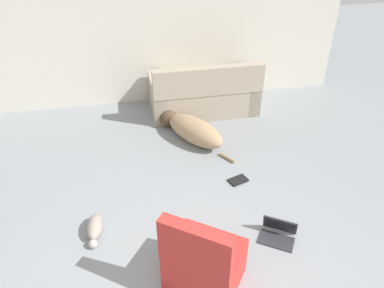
# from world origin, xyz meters

# --- Properties ---
(wall_back) EXTENTS (6.64, 0.06, 2.62)m
(wall_back) POSITION_xyz_m (0.00, 4.37, 1.31)
(wall_back) COLOR beige
(wall_back) RESTS_ON ground_plane
(couch) EXTENTS (1.70, 0.88, 0.89)m
(couch) POSITION_xyz_m (0.89, 3.80, 0.29)
(couch) COLOR tan
(couch) RESTS_ON ground_plane
(dog) EXTENTS (0.94, 1.33, 0.35)m
(dog) POSITION_xyz_m (0.53, 2.97, 0.17)
(dog) COLOR #A38460
(dog) RESTS_ON ground_plane
(cat) EXTENTS (0.19, 0.52, 0.17)m
(cat) POSITION_xyz_m (-0.82, 1.35, 0.08)
(cat) COLOR gray
(cat) RESTS_ON ground_plane
(laptop_open) EXTENTS (0.44, 0.42, 0.21)m
(laptop_open) POSITION_xyz_m (1.05, 0.95, 0.07)
(laptop_open) COLOR #2D2D33
(laptop_open) RESTS_ON ground_plane
(book_black) EXTENTS (0.27, 0.21, 0.02)m
(book_black) POSITION_xyz_m (0.91, 1.90, 0.01)
(book_black) COLOR black
(book_black) RESTS_ON ground_plane
(side_chair) EXTENTS (0.82, 0.80, 0.85)m
(side_chair) POSITION_xyz_m (0.16, 0.56, 0.29)
(side_chair) COLOR #B72D28
(side_chair) RESTS_ON ground_plane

